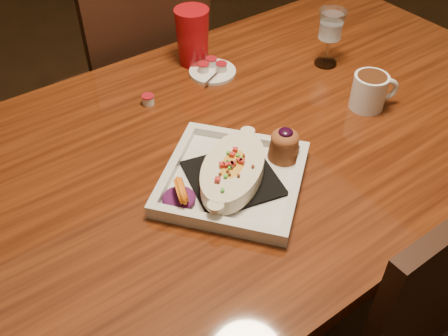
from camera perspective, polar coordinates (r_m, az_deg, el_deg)
floor at (r=1.73m, az=3.01°, el=-15.18°), size 7.00×7.00×0.00m
table at (r=1.22m, az=4.10°, el=1.29°), size 1.50×0.90×0.75m
chair_far at (r=1.74m, az=-9.44°, el=8.83°), size 0.42×0.42×0.93m
plate at (r=1.00m, az=1.55°, el=-0.40°), size 0.38×0.38×0.08m
coffee_mug at (r=1.24m, az=16.38°, el=8.53°), size 0.11×0.08×0.09m
goblet at (r=1.36m, az=12.11°, el=15.38°), size 0.07×0.07×0.15m
saucer at (r=1.34m, az=-1.32°, el=11.11°), size 0.12×0.12×0.08m
creamer_loose at (r=1.24m, az=-8.67°, el=7.75°), size 0.03×0.03×0.02m
red_tumbler at (r=1.36m, az=-3.61°, el=14.73°), size 0.09×0.09×0.15m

